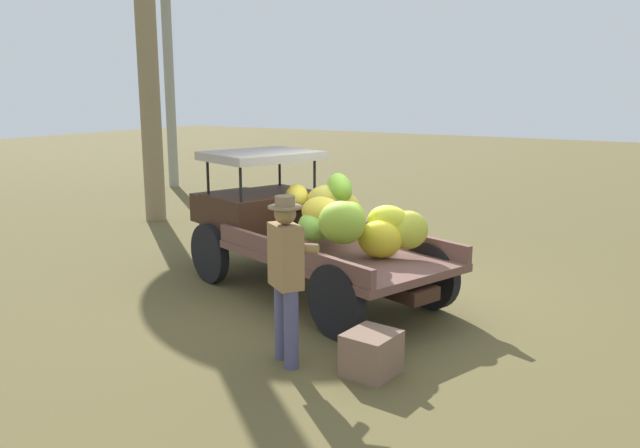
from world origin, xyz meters
TOP-DOWN VIEW (x-y plane):
  - ground_plane at (0.00, 0.00)m, footprint 60.00×60.00m
  - truck at (0.79, 0.02)m, footprint 4.66×2.89m
  - farmer at (-0.46, 2.21)m, footprint 0.58×0.55m
  - wooden_crate at (-1.32, 1.99)m, footprint 0.50×0.55m

SIDE VIEW (x-z plane):
  - ground_plane at x=0.00m, z-range 0.00..0.00m
  - wooden_crate at x=-1.32m, z-range 0.00..0.43m
  - truck at x=0.79m, z-range 0.00..1.87m
  - farmer at x=-0.46m, z-range 0.12..1.87m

